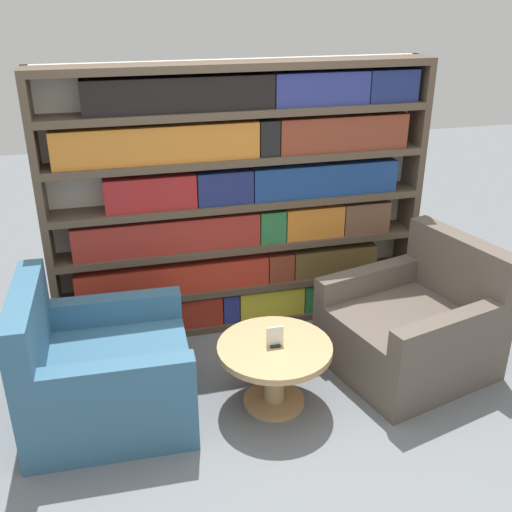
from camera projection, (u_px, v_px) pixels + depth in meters
name	position (u px, v px, depth m)	size (l,w,h in m)	color
ground_plane	(296.00, 438.00, 3.42)	(14.00, 14.00, 0.00)	slate
bookshelf	(240.00, 202.00, 4.25)	(2.69, 0.30, 1.92)	silver
armchair_left	(101.00, 374.00, 3.50)	(0.97, 0.90, 0.87)	#386684
armchair_right	(414.00, 328.00, 3.97)	(1.13, 1.08, 0.87)	brown
coffee_table	(274.00, 362.00, 3.59)	(0.69, 0.69, 0.42)	tan
table_sign	(275.00, 338.00, 3.52)	(0.10, 0.06, 0.13)	black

